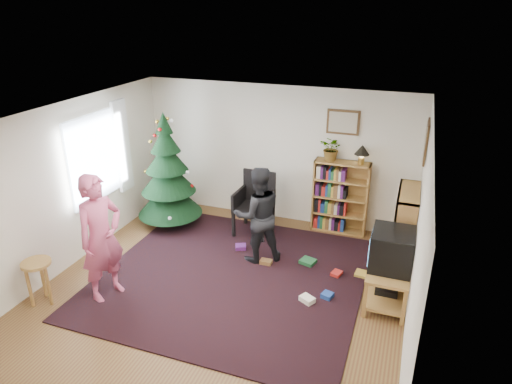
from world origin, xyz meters
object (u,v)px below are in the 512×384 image
(bookshelf_right, at_px, (404,230))
(person_standing, at_px, (101,238))
(bookshelf_back, at_px, (340,196))
(potted_plant, at_px, (332,149))
(stool, at_px, (38,271))
(picture_back, at_px, (343,122))
(crt_tv, at_px, (392,249))
(tv_stand, at_px, (388,280))
(person_by_chair, at_px, (258,215))
(christmas_tree, at_px, (168,180))
(armchair, at_px, (256,200))
(table_lamp, at_px, (362,151))
(picture_right, at_px, (426,142))

(bookshelf_right, height_order, person_standing, person_standing)
(person_standing, bearing_deg, bookshelf_back, -24.02)
(bookshelf_back, distance_m, bookshelf_right, 1.47)
(potted_plant, bearing_deg, stool, -132.77)
(picture_back, bearing_deg, bookshelf_right, -42.34)
(stool, bearing_deg, picture_back, 47.18)
(bookshelf_back, height_order, potted_plant, potted_plant)
(crt_tv, bearing_deg, stool, -159.80)
(tv_stand, height_order, person_by_chair, person_by_chair)
(christmas_tree, xyz_separation_m, person_by_chair, (1.92, -0.63, -0.10))
(christmas_tree, bearing_deg, person_by_chair, -18.20)
(tv_stand, xyz_separation_m, armchair, (-2.39, 1.36, 0.26))
(picture_back, height_order, christmas_tree, picture_back)
(person_standing, distance_m, table_lamp, 4.29)
(tv_stand, bearing_deg, stool, -159.81)
(christmas_tree, distance_m, tv_stand, 4.13)
(crt_tv, height_order, person_by_chair, person_by_chair)
(person_standing, height_order, potted_plant, person_standing)
(table_lamp, bearing_deg, person_standing, -134.55)
(person_by_chair, bearing_deg, person_standing, 11.52)
(bookshelf_back, xyz_separation_m, table_lamp, (0.30, 0.00, 0.86))
(picture_back, bearing_deg, crt_tv, -61.80)
(tv_stand, distance_m, potted_plant, 2.51)
(stool, distance_m, person_by_chair, 3.17)
(bookshelf_right, bearing_deg, bookshelf_back, 49.75)
(picture_back, bearing_deg, armchair, -154.43)
(picture_back, xyz_separation_m, tv_stand, (1.07, -1.99, -1.62))
(tv_stand, distance_m, armchair, 2.76)
(potted_plant, bearing_deg, bookshelf_back, 0.00)
(bookshelf_right, height_order, stool, bookshelf_right)
(potted_plant, relative_size, table_lamp, 1.29)
(bookshelf_right, bearing_deg, table_lamp, 40.86)
(stool, xyz_separation_m, potted_plant, (3.22, 3.48, 1.02))
(tv_stand, bearing_deg, table_lamp, 110.71)
(tv_stand, bearing_deg, person_by_chair, 167.82)
(armchair, xyz_separation_m, person_by_chair, (0.36, -0.92, 0.19))
(picture_right, relative_size, crt_tv, 1.01)
(christmas_tree, bearing_deg, stool, -99.81)
(picture_back, distance_m, bookshelf_back, 1.29)
(armchair, xyz_separation_m, stool, (-2.03, -2.98, -0.10))
(picture_back, xyz_separation_m, bookshelf_right, (1.19, -1.08, -1.29))
(bookshelf_back, height_order, table_lamp, table_lamp)
(stool, height_order, potted_plant, potted_plant)
(picture_back, relative_size, person_by_chair, 0.35)
(armchair, xyz_separation_m, potted_plant, (1.19, 0.50, 0.92))
(picture_right, bearing_deg, crt_tv, -101.52)
(picture_back, relative_size, bookshelf_right, 0.42)
(stool, bearing_deg, christmas_tree, 80.19)
(stool, height_order, person_by_chair, person_by_chair)
(christmas_tree, relative_size, table_lamp, 6.33)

